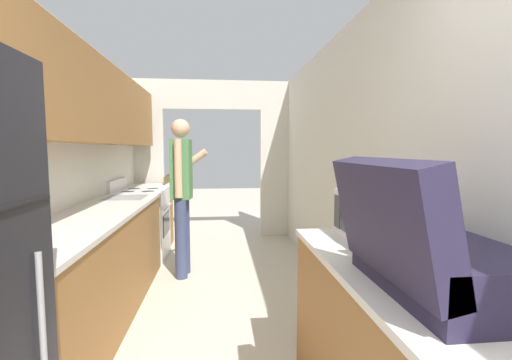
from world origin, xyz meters
name	(u,v)px	position (x,y,z in m)	size (l,w,h in m)	color
wall_left	(54,135)	(-1.16, 2.40, 1.53)	(0.38, 7.47, 2.50)	silver
wall_right	(378,173)	(1.25, 1.93, 1.25)	(0.06, 7.47, 2.50)	silver
wall_far_with_doorway	(213,149)	(0.00, 5.10, 1.43)	(2.84, 0.06, 2.50)	silver
counter_left	(104,259)	(-0.92, 2.67, 0.45)	(0.62, 4.01, 0.90)	#9E6B38
range_oven	(142,224)	(-0.91, 4.10, 0.45)	(0.66, 0.72, 1.04)	white
person	(182,192)	(-0.31, 3.40, 0.95)	(0.56, 0.40, 1.75)	#384266
suitcase	(422,249)	(0.84, 0.73, 1.06)	(0.52, 0.68, 0.49)	#231E38
microwave	(377,216)	(1.01, 1.45, 1.03)	(0.37, 0.47, 0.28)	white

